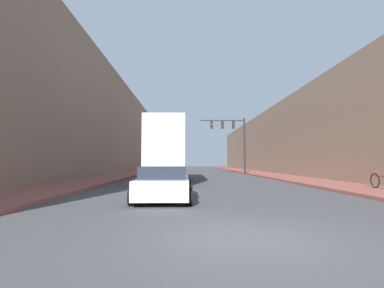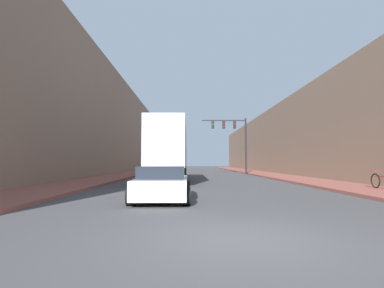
{
  "view_description": "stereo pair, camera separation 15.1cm",
  "coord_description": "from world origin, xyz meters",
  "views": [
    {
      "loc": [
        -1.06,
        -5.59,
        1.43
      ],
      "look_at": [
        -0.7,
        12.14,
        2.5
      ],
      "focal_mm": 28.0,
      "sensor_mm": 36.0,
      "label": 1
    },
    {
      "loc": [
        -0.91,
        -5.59,
        1.43
      ],
      "look_at": [
        -0.7,
        12.14,
        2.5
      ],
      "focal_mm": 28.0,
      "sensor_mm": 36.0,
      "label": 2
    }
  ],
  "objects": [
    {
      "name": "semi_truck",
      "position": [
        -2.33,
        17.57,
        2.38
      ],
      "size": [
        2.44,
        13.18,
        4.21
      ],
      "color": "#B2B7C1",
      "rests_on": "ground"
    },
    {
      "name": "traffic_signal_gantry",
      "position": [
        4.5,
        29.36,
        4.68
      ],
      "size": [
        5.26,
        0.35,
        6.62
      ],
      "color": "black",
      "rests_on": "ground"
    },
    {
      "name": "parked_bicycle",
      "position": [
        8.32,
        8.56,
        0.53
      ],
      "size": [
        0.44,
        1.83,
        0.86
      ],
      "color": "black",
      "rests_on": "sidewalk_right"
    },
    {
      "name": "sedan_car",
      "position": [
        -1.88,
        5.77,
        0.62
      ],
      "size": [
        2.08,
        4.26,
        1.28
      ],
      "color": "silver",
      "rests_on": "ground"
    },
    {
      "name": "building_left",
      "position": [
        -12.39,
        30.0,
        6.13
      ],
      "size": [
        6.0,
        80.0,
        12.26
      ],
      "color": "#846B56",
      "rests_on": "ground"
    },
    {
      "name": "sidewalk_right",
      "position": [
        7.69,
        30.0,
        0.07
      ],
      "size": [
        3.4,
        80.0,
        0.15
      ],
      "color": "brown",
      "rests_on": "ground"
    },
    {
      "name": "building_right",
      "position": [
        12.39,
        30.0,
        4.09
      ],
      "size": [
        6.0,
        80.0,
        8.18
      ],
      "color": "#846B56",
      "rests_on": "ground"
    },
    {
      "name": "sidewalk_left",
      "position": [
        -7.69,
        30.0,
        0.07
      ],
      "size": [
        3.4,
        80.0,
        0.15
      ],
      "color": "brown",
      "rests_on": "ground"
    },
    {
      "name": "ground_plane",
      "position": [
        0.0,
        0.0,
        0.0
      ],
      "size": [
        200.0,
        200.0,
        0.0
      ],
      "primitive_type": "plane",
      "color": "#424244"
    }
  ]
}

